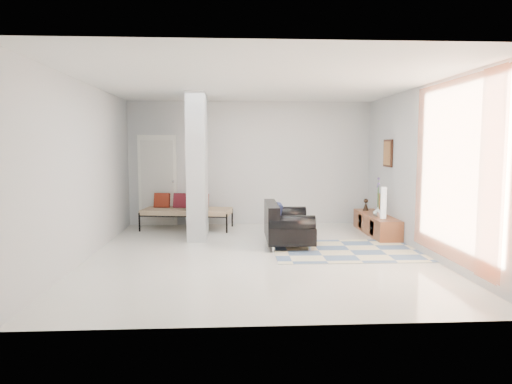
{
  "coord_description": "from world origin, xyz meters",
  "views": [
    {
      "loc": [
        -0.45,
        -7.39,
        1.8
      ],
      "look_at": [
        -0.01,
        0.6,
        0.99
      ],
      "focal_mm": 32.0,
      "sensor_mm": 36.0,
      "label": 1
    }
  ],
  "objects": [
    {
      "name": "area_rug",
      "position": [
        1.59,
        0.2,
        0.01
      ],
      "size": [
        2.64,
        1.78,
        0.01
      ],
      "primitive_type": "cube",
      "rotation": [
        0.0,
        0.0,
        -0.02
      ],
      "color": "#C3BB95",
      "rests_on": "floor"
    },
    {
      "name": "media_console",
      "position": [
        2.52,
        1.66,
        0.2
      ],
      "size": [
        0.45,
        1.83,
        0.8
      ],
      "color": "brown",
      "rests_on": "floor"
    },
    {
      "name": "hallway_door",
      "position": [
        -2.1,
        2.96,
        1.02
      ],
      "size": [
        0.85,
        0.06,
        2.04
      ],
      "primitive_type": "cube",
      "color": "white",
      "rests_on": "floor"
    },
    {
      "name": "wall_front",
      "position": [
        0.0,
        -3.0,
        1.4
      ],
      "size": [
        6.0,
        0.0,
        6.0
      ],
      "primitive_type": "plane",
      "rotation": [
        -1.57,
        0.0,
        0.0
      ],
      "color": "#BCBFC1",
      "rests_on": "ground"
    },
    {
      "name": "daybed",
      "position": [
        -1.42,
        2.48,
        0.41
      ],
      "size": [
        1.99,
        1.08,
        0.77
      ],
      "rotation": [
        0.0,
        0.0,
        -0.15
      ],
      "color": "black",
      "rests_on": "floor"
    },
    {
      "name": "wall_right",
      "position": [
        2.75,
        0.0,
        1.4
      ],
      "size": [
        0.0,
        6.0,
        6.0
      ],
      "primitive_type": "plane",
      "rotation": [
        1.57,
        0.0,
        -1.57
      ],
      "color": "#BCBFC1",
      "rests_on": "ground"
    },
    {
      "name": "loveseat",
      "position": [
        0.54,
        0.8,
        0.36
      ],
      "size": [
        0.85,
        1.43,
        0.76
      ],
      "rotation": [
        0.0,
        0.0,
        -0.02
      ],
      "color": "silver",
      "rests_on": "floor"
    },
    {
      "name": "cylinder_lamp",
      "position": [
        2.5,
        1.2,
        0.7
      ],
      "size": [
        0.11,
        0.11,
        0.61
      ],
      "primitive_type": "cylinder",
      "color": "white",
      "rests_on": "media_console"
    },
    {
      "name": "floor",
      "position": [
        0.0,
        0.0,
        0.0
      ],
      "size": [
        6.0,
        6.0,
        0.0
      ],
      "primitive_type": "plane",
      "color": "silver",
      "rests_on": "ground"
    },
    {
      "name": "vase",
      "position": [
        2.47,
        1.44,
        0.49
      ],
      "size": [
        0.2,
        0.2,
        0.19
      ],
      "primitive_type": "imported",
      "rotation": [
        0.0,
        0.0,
        0.1
      ],
      "color": "white",
      "rests_on": "media_console"
    },
    {
      "name": "curtain",
      "position": [
        2.67,
        -1.15,
        1.45
      ],
      "size": [
        0.0,
        2.55,
        2.55
      ],
      "primitive_type": "plane",
      "rotation": [
        1.57,
        0.0,
        1.57
      ],
      "color": "#FF7743",
      "rests_on": "wall_right"
    },
    {
      "name": "wall_left",
      "position": [
        -2.75,
        0.0,
        1.4
      ],
      "size": [
        0.0,
        6.0,
        6.0
      ],
      "primitive_type": "plane",
      "rotation": [
        1.57,
        0.0,
        1.57
      ],
      "color": "#BCBFC1",
      "rests_on": "ground"
    },
    {
      "name": "bronze_figurine",
      "position": [
        2.47,
        2.25,
        0.53
      ],
      "size": [
        0.15,
        0.15,
        0.25
      ],
      "primitive_type": null,
      "rotation": [
        0.0,
        0.0,
        0.17
      ],
      "color": "black",
      "rests_on": "media_console"
    },
    {
      "name": "ceiling",
      "position": [
        0.0,
        0.0,
        2.8
      ],
      "size": [
        6.0,
        6.0,
        0.0
      ],
      "primitive_type": "plane",
      "rotation": [
        3.14,
        0.0,
        0.0
      ],
      "color": "white",
      "rests_on": "wall_back"
    },
    {
      "name": "partition_column",
      "position": [
        -1.1,
        1.6,
        1.4
      ],
      "size": [
        0.35,
        1.2,
        2.8
      ],
      "primitive_type": "cube",
      "color": "#A8ACAF",
      "rests_on": "floor"
    },
    {
      "name": "wall_art",
      "position": [
        2.72,
        1.66,
        1.65
      ],
      "size": [
        0.04,
        0.45,
        0.55
      ],
      "primitive_type": "cube",
      "color": "#3A1A0F",
      "rests_on": "wall_right"
    },
    {
      "name": "wall_back",
      "position": [
        0.0,
        3.0,
        1.4
      ],
      "size": [
        6.0,
        0.0,
        6.0
      ],
      "primitive_type": "plane",
      "rotation": [
        1.57,
        0.0,
        0.0
      ],
      "color": "#BCBFC1",
      "rests_on": "ground"
    }
  ]
}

